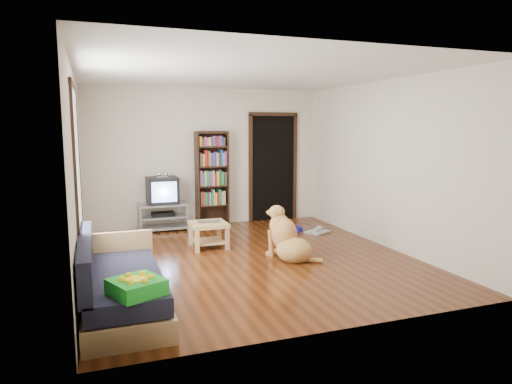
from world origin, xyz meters
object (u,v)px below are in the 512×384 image
object	(u,v)px
dog	(287,239)
dog_bowl	(297,229)
coffee_table	(209,230)
crt_tv	(162,190)
sofa	(119,288)
tv_stand	(163,216)
grey_rag	(318,232)
green_cushion	(137,287)
laptop	(209,222)
bookshelf	(212,174)

from	to	relation	value
dog	dog_bowl	bearing A→B (deg)	60.84
dog_bowl	coffee_table	world-z (taller)	coffee_table
crt_tv	sofa	bearing A→B (deg)	-104.93
tv_stand	dog	bearing A→B (deg)	-60.06
grey_rag	tv_stand	bearing A→B (deg)	156.22
sofa	coffee_table	bearing A→B (deg)	55.92
green_cushion	tv_stand	distance (m)	4.41
laptop	crt_tv	xyz separation A→B (m)	(-0.50, 1.51, 0.33)
crt_tv	dog	bearing A→B (deg)	-60.28
grey_rag	bookshelf	bearing A→B (deg)	142.93
dog	coffee_table	bearing A→B (deg)	132.81
laptop	grey_rag	xyz separation A→B (m)	(2.08, 0.35, -0.40)
bookshelf	dog	size ratio (longest dim) A/B	2.07
green_cushion	dog	world-z (taller)	dog
tv_stand	bookshelf	xyz separation A→B (m)	(0.95, 0.09, 0.73)
green_cushion	tv_stand	bearing A→B (deg)	54.79
sofa	dog	bearing A→B (deg)	26.50
laptop	dog	xyz separation A→B (m)	(0.91, -0.95, -0.13)
laptop	coffee_table	bearing A→B (deg)	98.57
laptop	crt_tv	bearing A→B (deg)	116.73
dog_bowl	tv_stand	bearing A→B (deg)	158.75
tv_stand	bookshelf	size ratio (longest dim) A/B	0.50
bookshelf	sofa	bearing A→B (deg)	-117.32
grey_rag	dog	distance (m)	1.78
crt_tv	dog	size ratio (longest dim) A/B	0.67
grey_rag	dog	xyz separation A→B (m)	(-1.17, -1.31, 0.27)
grey_rag	dog	world-z (taller)	dog
tv_stand	crt_tv	distance (m)	0.47
sofa	dog	xyz separation A→B (m)	(2.38, 1.19, 0.03)
grey_rag	crt_tv	world-z (taller)	crt_tv
coffee_table	laptop	bearing A→B (deg)	-90.00
laptop	bookshelf	xyz separation A→B (m)	(0.45, 1.58, 0.59)
green_cushion	grey_rag	world-z (taller)	green_cushion
laptop	coffee_table	distance (m)	0.14
green_cushion	sofa	size ratio (longest dim) A/B	0.23
laptop	coffee_table	xyz separation A→B (m)	(0.00, 0.03, -0.13)
laptop	tv_stand	distance (m)	1.58
crt_tv	sofa	world-z (taller)	crt_tv
green_cushion	bookshelf	xyz separation A→B (m)	(1.80, 4.41, 0.51)
grey_rag	bookshelf	distance (m)	2.26
dog	laptop	bearing A→B (deg)	133.69
tv_stand	crt_tv	size ratio (longest dim) A/B	1.55
tv_stand	coffee_table	xyz separation A→B (m)	(0.50, -1.46, 0.01)
bookshelf	laptop	bearing A→B (deg)	-106.02
bookshelf	sofa	xyz separation A→B (m)	(-1.92, -3.72, -0.74)
dog_bowl	coffee_table	distance (m)	1.89
tv_stand	grey_rag	bearing A→B (deg)	-23.78
green_cushion	dog	bearing A→B (deg)	15.63
crt_tv	dog	distance (m)	2.88
bookshelf	grey_rag	bearing A→B (deg)	-37.07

